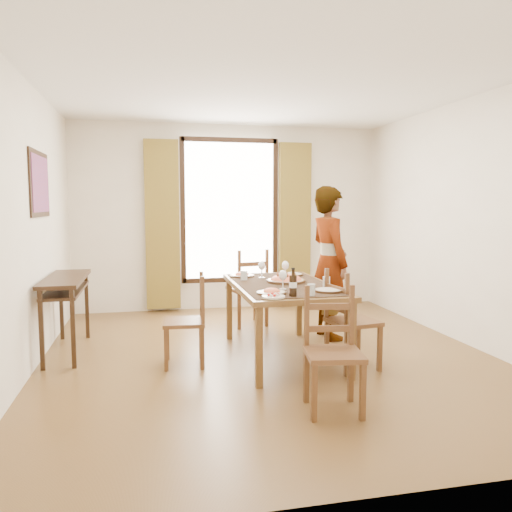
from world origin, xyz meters
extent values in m
plane|color=brown|center=(0.00, 0.00, 0.00)|extent=(5.00, 5.00, 0.00)
cube|color=white|center=(0.00, 2.50, 1.35)|extent=(4.50, 0.10, 2.70)
cube|color=white|center=(0.00, -2.50, 1.35)|extent=(4.50, 0.10, 2.70)
cube|color=white|center=(-2.25, 0.00, 1.35)|extent=(0.10, 5.00, 2.70)
cube|color=white|center=(2.25, 0.00, 1.35)|extent=(0.10, 5.00, 2.70)
cube|color=white|center=(0.00, 0.00, 2.72)|extent=(4.50, 5.00, 0.04)
cube|color=white|center=(0.00, 2.47, 1.45)|extent=(1.30, 0.04, 2.00)
cube|color=brown|center=(-0.98, 2.41, 1.25)|extent=(0.48, 0.10, 2.40)
cube|color=brown|center=(0.98, 2.41, 1.25)|extent=(0.48, 0.10, 2.40)
cube|color=black|center=(-2.24, 0.60, 1.75)|extent=(0.02, 0.86, 0.66)
cube|color=#B62A22|center=(-2.23, 0.60, 1.75)|extent=(0.01, 0.76, 0.56)
cube|color=black|center=(-2.03, 0.60, 0.78)|extent=(0.38, 1.20, 0.04)
cube|color=black|center=(-2.03, 0.60, 0.66)|extent=(0.34, 1.10, 0.03)
cube|color=black|center=(-2.17, 0.05, 0.38)|extent=(0.04, 0.04, 0.76)
cube|color=black|center=(-2.17, 1.15, 0.38)|extent=(0.04, 0.04, 0.76)
cube|color=black|center=(-1.89, 0.05, 0.38)|extent=(0.04, 0.04, 0.76)
cube|color=black|center=(-1.89, 1.15, 0.38)|extent=(0.04, 0.04, 0.76)
cube|color=brown|center=(0.13, -0.03, 0.72)|extent=(0.95, 1.69, 0.05)
cube|color=black|center=(0.13, -0.03, 0.75)|extent=(0.88, 1.56, 0.01)
cube|color=brown|center=(-0.29, -0.81, 0.35)|extent=(0.06, 0.06, 0.70)
cube|color=brown|center=(-0.29, 0.76, 0.35)|extent=(0.06, 0.06, 0.70)
cube|color=brown|center=(0.55, -0.81, 0.35)|extent=(0.06, 0.06, 0.70)
cube|color=brown|center=(0.55, 0.76, 0.35)|extent=(0.06, 0.06, 0.70)
cube|color=brown|center=(-0.86, -0.07, 0.42)|extent=(0.42, 0.42, 0.04)
cube|color=brown|center=(-1.02, 0.11, 0.21)|extent=(0.04, 0.04, 0.42)
cube|color=brown|center=(-0.68, 0.09, 0.21)|extent=(0.04, 0.04, 0.42)
cube|color=brown|center=(-1.04, -0.22, 0.21)|extent=(0.04, 0.04, 0.42)
cube|color=brown|center=(-0.71, -0.24, 0.21)|extent=(0.04, 0.04, 0.42)
cube|color=brown|center=(-0.67, 0.09, 0.65)|extent=(0.03, 0.03, 0.47)
cube|color=brown|center=(-0.70, -0.25, 0.65)|extent=(0.03, 0.03, 0.47)
cube|color=brown|center=(-0.68, -0.08, 0.56)|extent=(0.05, 0.34, 0.05)
cube|color=brown|center=(-0.68, -0.08, 0.73)|extent=(0.05, 0.34, 0.05)
cube|color=brown|center=(0.05, 1.38, 0.47)|extent=(0.51, 0.51, 0.04)
cube|color=brown|center=(0.19, 1.60, 0.23)|extent=(0.04, 0.04, 0.47)
cube|color=brown|center=(0.27, 1.24, 0.23)|extent=(0.04, 0.04, 0.47)
cube|color=brown|center=(-0.17, 1.53, 0.23)|extent=(0.04, 0.04, 0.47)
cube|color=brown|center=(-0.10, 1.16, 0.23)|extent=(0.04, 0.04, 0.47)
cube|color=brown|center=(0.27, 1.23, 0.73)|extent=(0.04, 0.04, 0.52)
cube|color=brown|center=(-0.10, 1.15, 0.73)|extent=(0.04, 0.04, 0.52)
cube|color=brown|center=(0.09, 1.19, 0.62)|extent=(0.37, 0.10, 0.05)
cube|color=brown|center=(0.09, 1.19, 0.81)|extent=(0.37, 0.10, 0.05)
cube|color=brown|center=(0.15, -1.40, 0.44)|extent=(0.47, 0.47, 0.04)
cube|color=brown|center=(-0.05, -1.55, 0.22)|extent=(0.04, 0.04, 0.44)
cube|color=brown|center=(0.01, -1.20, 0.22)|extent=(0.04, 0.04, 0.44)
cube|color=brown|center=(0.30, -1.60, 0.22)|extent=(0.04, 0.04, 0.44)
cube|color=brown|center=(0.35, -1.25, 0.22)|extent=(0.04, 0.04, 0.44)
cube|color=brown|center=(0.01, -1.19, 0.68)|extent=(0.04, 0.04, 0.49)
cube|color=brown|center=(0.36, -1.24, 0.68)|extent=(0.04, 0.04, 0.49)
cube|color=brown|center=(0.18, -1.22, 0.59)|extent=(0.35, 0.08, 0.05)
cube|color=brown|center=(0.18, -1.22, 0.76)|extent=(0.35, 0.08, 0.05)
cube|color=brown|center=(0.69, -0.50, 0.45)|extent=(0.48, 0.48, 0.04)
cube|color=brown|center=(0.90, -0.64, 0.22)|extent=(0.04, 0.04, 0.45)
cube|color=brown|center=(0.55, -0.70, 0.22)|extent=(0.04, 0.04, 0.45)
cube|color=brown|center=(0.84, -0.29, 0.22)|extent=(0.04, 0.04, 0.45)
cube|color=brown|center=(0.49, -0.35, 0.22)|extent=(0.04, 0.04, 0.45)
cube|color=brown|center=(0.54, -0.71, 0.69)|extent=(0.04, 0.04, 0.50)
cube|color=brown|center=(0.48, -0.36, 0.69)|extent=(0.04, 0.04, 0.50)
cube|color=brown|center=(0.51, -0.53, 0.59)|extent=(0.09, 0.36, 0.05)
cube|color=brown|center=(0.51, -0.53, 0.77)|extent=(0.09, 0.36, 0.05)
imported|color=#999DA2|center=(0.86, 0.59, 0.88)|extent=(0.74, 0.57, 1.75)
cylinder|color=silver|center=(0.49, -0.32, 0.81)|extent=(0.07, 0.07, 0.10)
cylinder|color=silver|center=(-0.20, 0.28, 0.81)|extent=(0.07, 0.07, 0.10)
cylinder|color=silver|center=(0.20, -0.71, 0.81)|extent=(0.07, 0.07, 0.10)
camera|label=1|loc=(-1.18, -4.81, 1.55)|focal=35.00mm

